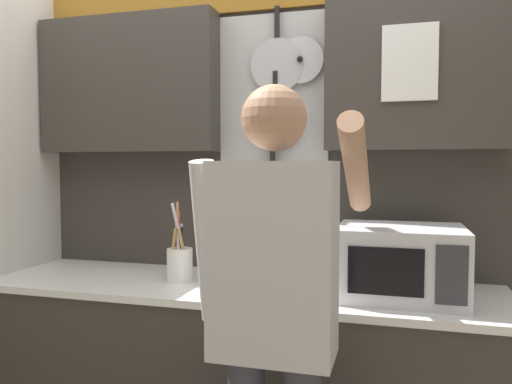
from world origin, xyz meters
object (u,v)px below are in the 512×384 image
Objects in this scene: knife_block at (255,266)px; utensil_crock at (180,261)px; microwave at (400,262)px; person at (275,300)px.

knife_block is 0.73× the size of utensil_crock.
microwave is 0.59m from knife_block.
person is at bearing -127.25° from microwave.
microwave is 1.87× the size of knife_block.
utensil_crock is (-0.35, 0.00, -0.00)m from knife_block.
utensil_crock is at bearing 137.66° from person.
knife_block is (-0.59, 0.00, -0.05)m from microwave.
person is at bearing -67.72° from knife_block.
person is at bearing -42.34° from utensil_crock.
utensil_crock reaches higher than microwave.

